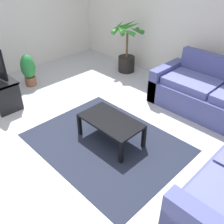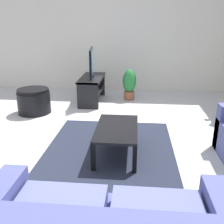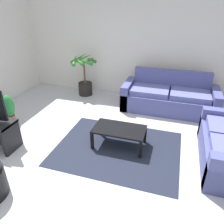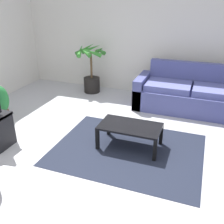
{
  "view_description": "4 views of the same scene",
  "coord_description": "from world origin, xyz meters",
  "px_view_note": "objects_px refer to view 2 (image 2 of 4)",
  "views": [
    {
      "loc": [
        2.51,
        -1.56,
        2.42
      ],
      "look_at": [
        0.35,
        0.57,
        0.45
      ],
      "focal_mm": 40.19,
      "sensor_mm": 36.0,
      "label": 1
    },
    {
      "loc": [
        3.43,
        0.72,
        1.63
      ],
      "look_at": [
        0.5,
        0.45,
        0.6
      ],
      "focal_mm": 41.8,
      "sensor_mm": 36.0,
      "label": 2
    },
    {
      "loc": [
        1.24,
        -2.64,
        2.4
      ],
      "look_at": [
        0.26,
        0.5,
        0.67
      ],
      "focal_mm": 34.37,
      "sensor_mm": 36.0,
      "label": 3
    },
    {
      "loc": [
        1.32,
        -2.79,
        2.15
      ],
      "look_at": [
        0.15,
        0.36,
        0.61
      ],
      "focal_mm": 41.14,
      "sensor_mm": 36.0,
      "label": 4
    }
  ],
  "objects_px": {
    "tv_stand": "(92,86)",
    "ottoman": "(34,101)",
    "coffee_table": "(117,131)",
    "tv": "(92,62)",
    "potted_plant_small": "(129,84)"
  },
  "relations": [
    {
      "from": "tv_stand",
      "to": "potted_plant_small",
      "type": "bearing_deg",
      "value": 105.24
    },
    {
      "from": "tv",
      "to": "potted_plant_small",
      "type": "height_order",
      "value": "tv"
    },
    {
      "from": "ottoman",
      "to": "coffee_table",
      "type": "bearing_deg",
      "value": 48.88
    },
    {
      "from": "ottoman",
      "to": "tv",
      "type": "bearing_deg",
      "value": 130.92
    },
    {
      "from": "tv_stand",
      "to": "potted_plant_small",
      "type": "relative_size",
      "value": 1.65
    },
    {
      "from": "tv",
      "to": "tv_stand",
      "type": "bearing_deg",
      "value": -82.74
    },
    {
      "from": "tv",
      "to": "coffee_table",
      "type": "distance_m",
      "value": 2.44
    },
    {
      "from": "tv_stand",
      "to": "ottoman",
      "type": "xyz_separation_m",
      "value": [
        0.83,
        -0.96,
        -0.12
      ]
    },
    {
      "from": "coffee_table",
      "to": "ottoman",
      "type": "relative_size",
      "value": 1.54
    },
    {
      "from": "coffee_table",
      "to": "tv",
      "type": "bearing_deg",
      "value": -162.98
    },
    {
      "from": "tv",
      "to": "ottoman",
      "type": "xyz_separation_m",
      "value": [
        0.83,
        -0.96,
        -0.61
      ]
    },
    {
      "from": "tv",
      "to": "ottoman",
      "type": "relative_size",
      "value": 1.6
    },
    {
      "from": "tv",
      "to": "coffee_table",
      "type": "relative_size",
      "value": 1.04
    },
    {
      "from": "coffee_table",
      "to": "potted_plant_small",
      "type": "height_order",
      "value": "potted_plant_small"
    },
    {
      "from": "tv_stand",
      "to": "ottoman",
      "type": "distance_m",
      "value": 1.27
    }
  ]
}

